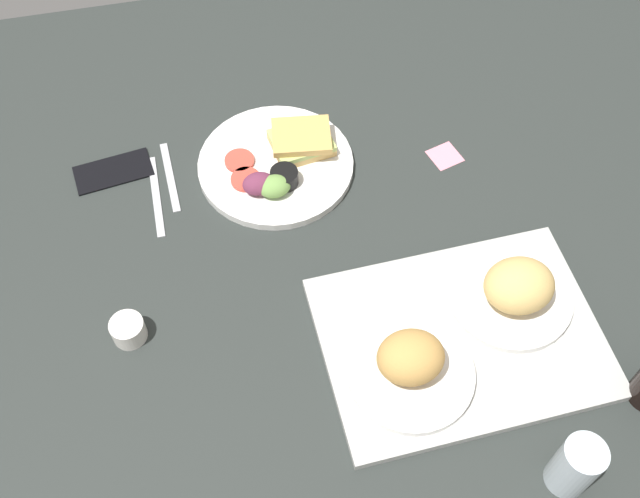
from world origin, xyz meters
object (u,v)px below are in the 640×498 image
bread_plate_far (411,365)px  cell_phone (113,171)px  bread_plate_near (515,290)px  plate_with_salad (279,163)px  espresso_cup (128,330)px  fork (170,176)px  sticky_note (445,156)px  drinking_glass (575,466)px  serving_tray (460,337)px  knife (156,196)px

bread_plate_far → cell_phone: size_ratio=1.39×
bread_plate_near → plate_with_salad: bread_plate_near is taller
bread_plate_near → espresso_cup: (62.74, -7.94, -3.08)cm
fork → bread_plate_near: bearing=50.2°
sticky_note → drinking_glass: bearing=88.3°
drinking_glass → bread_plate_far: bearing=-48.6°
serving_tray → fork: serving_tray is taller
serving_tray → drinking_glass: (-7.85, 24.99, 4.94)cm
plate_with_salad → drinking_glass: 73.52cm
bread_plate_near → cell_phone: bearing=-34.6°
drinking_glass → fork: (50.53, -69.46, -5.49)cm
espresso_cup → bread_plate_far: bearing=158.2°
espresso_cup → sticky_note: (-62.30, -25.90, -1.94)cm
plate_with_salad → sticky_note: size_ratio=5.27×
fork → serving_tray: bearing=41.2°
cell_phone → sticky_note: cell_phone is taller
bread_plate_near → knife: bread_plate_near is taller
bread_plate_far → fork: bearing=-56.4°
serving_tray → drinking_glass: bearing=107.4°
espresso_cup → sticky_note: 67.50cm
knife → sticky_note: (-55.39, 2.20, -0.19)cm
plate_with_salad → drinking_glass: drinking_glass is taller
bread_plate_near → plate_with_salad: 49.62cm
serving_tray → sticky_note: size_ratio=8.04×
cell_phone → plate_with_salad: bearing=161.0°
knife → cell_phone: size_ratio=1.32×
bread_plate_far → cell_phone: 68.06cm
serving_tray → bread_plate_far: 11.78cm
fork → knife: (3.00, 4.00, 0.00)cm
drinking_glass → cell_phone: bearing=-50.2°
knife → cell_phone: bearing=-136.0°
serving_tray → espresso_cup: bearing=-13.2°
cell_phone → bread_plate_far: bearing=121.1°
plate_with_salad → fork: size_ratio=1.74×
serving_tray → bread_plate_near: bread_plate_near is taller
fork → bread_plate_far: bearing=30.9°
plate_with_salad → bread_plate_near: bearing=130.5°
cell_phone → drinking_glass: bearing=121.8°
serving_tray → cell_phone: serving_tray is taller
fork → plate_with_salad: bearing=80.7°
serving_tray → bread_plate_far: size_ratio=2.26×
plate_with_salad → espresso_cup: bearing=44.2°
cell_phone → sticky_note: 63.53cm
plate_with_salad → espresso_cup: 42.61cm
serving_tray → sticky_note: (-9.72, -38.27, -0.74)cm
bread_plate_far → drinking_glass: bearing=131.4°
fork → knife: bearing=-39.5°
bread_plate_far → fork: bread_plate_far is taller
drinking_glass → knife: 84.74cm
serving_tray → bread_plate_near: (-10.15, -4.44, 4.28)cm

